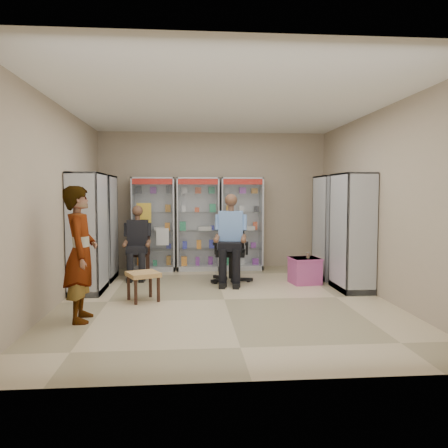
{
  "coord_description": "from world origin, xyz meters",
  "views": [
    {
      "loc": [
        -0.55,
        -6.71,
        1.66
      ],
      "look_at": [
        0.05,
        0.7,
        1.14
      ],
      "focal_mm": 35.0,
      "sensor_mm": 36.0,
      "label": 1
    }
  ],
  "objects": [
    {
      "name": "floor",
      "position": [
        0.0,
        0.0,
        0.0
      ],
      "size": [
        6.0,
        6.0,
        0.0
      ],
      "primitive_type": "plane",
      "color": "#C9B58C",
      "rests_on": "ground"
    },
    {
      "name": "room_shell",
      "position": [
        0.0,
        0.0,
        1.97
      ],
      "size": [
        5.02,
        6.02,
        3.01
      ],
      "color": "tan",
      "rests_on": "ground"
    },
    {
      "name": "cabinet_back_left",
      "position": [
        -1.3,
        2.73,
        1.0
      ],
      "size": [
        0.9,
        0.5,
        2.0
      ],
      "primitive_type": "cube",
      "color": "#9EA1A5",
      "rests_on": "floor"
    },
    {
      "name": "cabinet_back_mid",
      "position": [
        -0.35,
        2.73,
        1.0
      ],
      "size": [
        0.9,
        0.5,
        2.0
      ],
      "primitive_type": "cube",
      "color": "#A6A8AD",
      "rests_on": "floor"
    },
    {
      "name": "cabinet_back_right",
      "position": [
        0.6,
        2.73,
        1.0
      ],
      "size": [
        0.9,
        0.5,
        2.0
      ],
      "primitive_type": "cube",
      "color": "silver",
      "rests_on": "floor"
    },
    {
      "name": "cabinet_right_far",
      "position": [
        2.23,
        1.6,
        1.0
      ],
      "size": [
        0.9,
        0.5,
        2.0
      ],
      "primitive_type": "cube",
      "rotation": [
        0.0,
        0.0,
        1.57
      ],
      "color": "#A5A7AC",
      "rests_on": "floor"
    },
    {
      "name": "cabinet_right_near",
      "position": [
        2.23,
        0.5,
        1.0
      ],
      "size": [
        0.9,
        0.5,
        2.0
      ],
      "primitive_type": "cube",
      "rotation": [
        0.0,
        0.0,
        1.57
      ],
      "color": "silver",
      "rests_on": "floor"
    },
    {
      "name": "cabinet_left_far",
      "position": [
        -2.23,
        1.8,
        1.0
      ],
      "size": [
        0.9,
        0.5,
        2.0
      ],
      "primitive_type": "cube",
      "rotation": [
        0.0,
        0.0,
        -1.57
      ],
      "color": "silver",
      "rests_on": "floor"
    },
    {
      "name": "cabinet_left_near",
      "position": [
        -2.23,
        0.7,
        1.0
      ],
      "size": [
        0.9,
        0.5,
        2.0
      ],
      "primitive_type": "cube",
      "rotation": [
        0.0,
        0.0,
        -1.57
      ],
      "color": "#BABDC2",
      "rests_on": "floor"
    },
    {
      "name": "wooden_chair",
      "position": [
        -1.55,
        2.0,
        0.47
      ],
      "size": [
        0.42,
        0.42,
        0.94
      ],
      "primitive_type": "cube",
      "color": "black",
      "rests_on": "floor"
    },
    {
      "name": "seated_customer",
      "position": [
        -1.55,
        1.95,
        0.67
      ],
      "size": [
        0.44,
        0.6,
        1.34
      ],
      "primitive_type": null,
      "color": "black",
      "rests_on": "floor"
    },
    {
      "name": "office_chair",
      "position": [
        0.23,
        1.36,
        0.61
      ],
      "size": [
        0.76,
        0.76,
        1.21
      ],
      "primitive_type": "cube",
      "rotation": [
        0.0,
        0.0,
        -0.16
      ],
      "color": "black",
      "rests_on": "floor"
    },
    {
      "name": "seated_shopkeeper",
      "position": [
        0.23,
        1.31,
        0.77
      ],
      "size": [
        0.61,
        0.78,
        1.54
      ],
      "primitive_type": null,
      "rotation": [
        0.0,
        0.0,
        -0.16
      ],
      "color": "#659CC8",
      "rests_on": "floor"
    },
    {
      "name": "pink_trunk",
      "position": [
        1.58,
        1.1,
        0.24
      ],
      "size": [
        0.55,
        0.54,
        0.48
      ],
      "primitive_type": "cube",
      "rotation": [
        0.0,
        0.0,
        0.13
      ],
      "color": "#BF4C98",
      "rests_on": "floor"
    },
    {
      "name": "tea_glass",
      "position": [
        1.62,
        1.04,
        0.53
      ],
      "size": [
        0.07,
        0.07,
        0.1
      ],
      "primitive_type": "cylinder",
      "color": "#510E06",
      "rests_on": "pink_trunk"
    },
    {
      "name": "woven_stool_a",
      "position": [
        1.9,
        1.6,
        0.2
      ],
      "size": [
        0.49,
        0.49,
        0.4
      ],
      "primitive_type": "cube",
      "rotation": [
        0.0,
        0.0,
        -0.27
      ],
      "color": "olive",
      "rests_on": "floor"
    },
    {
      "name": "woven_stool_b",
      "position": [
        -1.26,
        0.02,
        0.22
      ],
      "size": [
        0.59,
        0.59,
        0.45
      ],
      "primitive_type": "cube",
      "rotation": [
        0.0,
        0.0,
        0.43
      ],
      "color": "#B0824A",
      "rests_on": "floor"
    },
    {
      "name": "standing_man",
      "position": [
        -1.95,
        -0.97,
        0.88
      ],
      "size": [
        0.48,
        0.68,
        1.76
      ],
      "primitive_type": "imported",
      "rotation": [
        0.0,
        0.0,
        1.66
      ],
      "color": "gray",
      "rests_on": "floor"
    }
  ]
}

